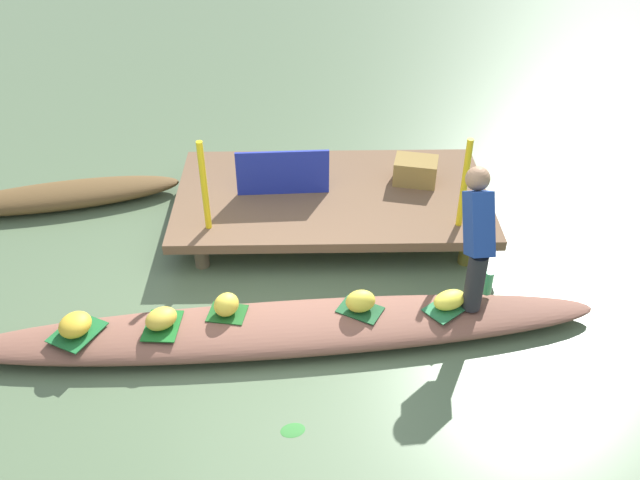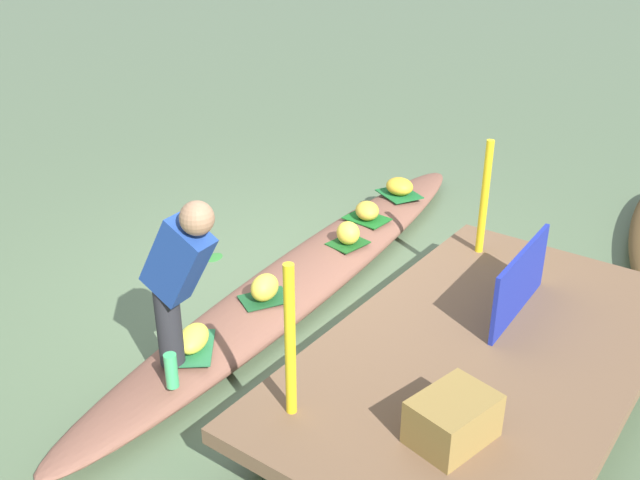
{
  "view_description": "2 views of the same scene",
  "coord_description": "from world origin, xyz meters",
  "px_view_note": "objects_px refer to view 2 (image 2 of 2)",
  "views": [
    {
      "loc": [
        0.22,
        -4.29,
        4.15
      ],
      "look_at": [
        0.32,
        0.65,
        0.56
      ],
      "focal_mm": 38.8,
      "sensor_mm": 36.0,
      "label": 1
    },
    {
      "loc": [
        4.11,
        3.13,
        2.97
      ],
      "look_at": [
        0.15,
        0.24,
        0.55
      ],
      "focal_mm": 40.42,
      "sensor_mm": 36.0,
      "label": 2
    }
  ],
  "objects_px": {
    "vendor_boat": "(308,274)",
    "banana_bunch_3": "(367,211)",
    "market_banner": "(520,282)",
    "water_bottle": "(171,371)",
    "banana_bunch_4": "(193,338)",
    "banana_bunch_1": "(400,186)",
    "banana_bunch_0": "(348,233)",
    "banana_bunch_2": "(265,287)",
    "vendor_person": "(178,274)",
    "produce_crate": "(453,419)"
  },
  "relations": [
    {
      "from": "banana_bunch_1",
      "to": "market_banner",
      "type": "relative_size",
      "value": 0.3
    },
    {
      "from": "banana_bunch_0",
      "to": "banana_bunch_4",
      "type": "height_order",
      "value": "banana_bunch_0"
    },
    {
      "from": "vendor_boat",
      "to": "market_banner",
      "type": "distance_m",
      "value": 1.82
    },
    {
      "from": "banana_bunch_0",
      "to": "banana_bunch_3",
      "type": "distance_m",
      "value": 0.54
    },
    {
      "from": "banana_bunch_1",
      "to": "banana_bunch_4",
      "type": "bearing_deg",
      "value": 4.74
    },
    {
      "from": "market_banner",
      "to": "banana_bunch_1",
      "type": "bearing_deg",
      "value": -133.72
    },
    {
      "from": "banana_bunch_2",
      "to": "vendor_person",
      "type": "height_order",
      "value": "vendor_person"
    },
    {
      "from": "banana_bunch_3",
      "to": "vendor_boat",
      "type": "bearing_deg",
      "value": 3.89
    },
    {
      "from": "vendor_person",
      "to": "produce_crate",
      "type": "height_order",
      "value": "vendor_person"
    },
    {
      "from": "banana_bunch_4",
      "to": "water_bottle",
      "type": "distance_m",
      "value": 0.41
    },
    {
      "from": "produce_crate",
      "to": "banana_bunch_0",
      "type": "bearing_deg",
      "value": -134.01
    },
    {
      "from": "banana_bunch_1",
      "to": "banana_bunch_0",
      "type": "bearing_deg",
      "value": 9.66
    },
    {
      "from": "banana_bunch_1",
      "to": "market_banner",
      "type": "distance_m",
      "value": 2.52
    },
    {
      "from": "banana_bunch_3",
      "to": "market_banner",
      "type": "relative_size",
      "value": 0.29
    },
    {
      "from": "banana_bunch_1",
      "to": "produce_crate",
      "type": "relative_size",
      "value": 0.65
    },
    {
      "from": "banana_bunch_0",
      "to": "produce_crate",
      "type": "distance_m",
      "value": 2.63
    },
    {
      "from": "banana_bunch_1",
      "to": "produce_crate",
      "type": "xyz_separation_m",
      "value": [
        3.03,
        2.09,
        0.19
      ]
    },
    {
      "from": "banana_bunch_3",
      "to": "banana_bunch_4",
      "type": "height_order",
      "value": "banana_bunch_3"
    },
    {
      "from": "vendor_boat",
      "to": "banana_bunch_3",
      "type": "distance_m",
      "value": 1.02
    },
    {
      "from": "banana_bunch_3",
      "to": "banana_bunch_4",
      "type": "relative_size",
      "value": 0.9
    },
    {
      "from": "banana_bunch_3",
      "to": "market_banner",
      "type": "height_order",
      "value": "market_banner"
    },
    {
      "from": "banana_bunch_3",
      "to": "water_bottle",
      "type": "distance_m",
      "value": 2.79
    },
    {
      "from": "market_banner",
      "to": "vendor_boat",
      "type": "bearing_deg",
      "value": -91.32
    },
    {
      "from": "banana_bunch_2",
      "to": "water_bottle",
      "type": "relative_size",
      "value": 1.11
    },
    {
      "from": "vendor_boat",
      "to": "banana_bunch_3",
      "type": "relative_size",
      "value": 19.92
    },
    {
      "from": "vendor_boat",
      "to": "water_bottle",
      "type": "bearing_deg",
      "value": 5.35
    },
    {
      "from": "banana_bunch_0",
      "to": "water_bottle",
      "type": "relative_size",
      "value": 0.97
    },
    {
      "from": "banana_bunch_4",
      "to": "water_bottle",
      "type": "bearing_deg",
      "value": 26.56
    },
    {
      "from": "produce_crate",
      "to": "vendor_person",
      "type": "bearing_deg",
      "value": -81.88
    },
    {
      "from": "banana_bunch_0",
      "to": "banana_bunch_3",
      "type": "height_order",
      "value": "banana_bunch_0"
    },
    {
      "from": "banana_bunch_0",
      "to": "market_banner",
      "type": "bearing_deg",
      "value": 75.3
    },
    {
      "from": "banana_bunch_0",
      "to": "banana_bunch_4",
      "type": "bearing_deg",
      "value": 1.55
    },
    {
      "from": "vendor_boat",
      "to": "market_banner",
      "type": "xyz_separation_m",
      "value": [
        -0.04,
        1.75,
        0.5
      ]
    },
    {
      "from": "banana_bunch_1",
      "to": "market_banner",
      "type": "bearing_deg",
      "value": 48.78
    },
    {
      "from": "water_bottle",
      "to": "banana_bunch_0",
      "type": "bearing_deg",
      "value": -174.12
    },
    {
      "from": "banana_bunch_4",
      "to": "market_banner",
      "type": "relative_size",
      "value": 0.32
    },
    {
      "from": "banana_bunch_1",
      "to": "market_banner",
      "type": "xyz_separation_m",
      "value": [
        1.65,
        1.88,
        0.3
      ]
    },
    {
      "from": "water_bottle",
      "to": "market_banner",
      "type": "bearing_deg",
      "value": 141.41
    },
    {
      "from": "water_bottle",
      "to": "market_banner",
      "type": "xyz_separation_m",
      "value": [
        -1.81,
        1.44,
        0.27
      ]
    },
    {
      "from": "banana_bunch_0",
      "to": "produce_crate",
      "type": "bearing_deg",
      "value": 45.99
    },
    {
      "from": "vendor_person",
      "to": "banana_bunch_2",
      "type": "bearing_deg",
      "value": -171.12
    },
    {
      "from": "banana_bunch_2",
      "to": "banana_bunch_3",
      "type": "xyz_separation_m",
      "value": [
        -1.65,
        -0.17,
        -0.02
      ]
    },
    {
      "from": "banana_bunch_1",
      "to": "banana_bunch_4",
      "type": "distance_m",
      "value": 3.1
    },
    {
      "from": "water_bottle",
      "to": "banana_bunch_4",
      "type": "bearing_deg",
      "value": -153.44
    },
    {
      "from": "vendor_person",
      "to": "vendor_boat",
      "type": "bearing_deg",
      "value": -171.23
    },
    {
      "from": "banana_bunch_2",
      "to": "produce_crate",
      "type": "height_order",
      "value": "produce_crate"
    },
    {
      "from": "vendor_boat",
      "to": "banana_bunch_4",
      "type": "relative_size",
      "value": 17.85
    },
    {
      "from": "banana_bunch_1",
      "to": "banana_bunch_2",
      "type": "xyz_separation_m",
      "value": [
        2.33,
        0.23,
        0.01
      ]
    },
    {
      "from": "vendor_person",
      "to": "banana_bunch_4",
      "type": "bearing_deg",
      "value": -146.52
    },
    {
      "from": "banana_bunch_0",
      "to": "vendor_person",
      "type": "xyz_separation_m",
      "value": [
        2.06,
        0.17,
        0.58
      ]
    }
  ]
}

